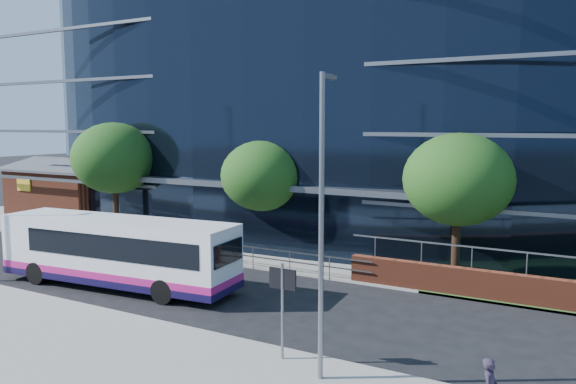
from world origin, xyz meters
The scene contains 15 objects.
ground centered at (0.00, 0.00, 0.00)m, with size 200.00×200.00×0.00m, color black.
pavement_near centered at (0.00, -5.00, 0.07)m, with size 80.00×8.00×0.15m, color gray.
kerb centered at (0.00, -1.00, 0.08)m, with size 80.00×0.25×0.16m, color gray.
yellow_line_outer centered at (0.00, -0.80, 0.01)m, with size 80.00×0.08×0.01m, color gold.
yellow_line_inner centered at (0.00, -0.65, 0.01)m, with size 80.00×0.08×0.01m, color gold.
far_forecourt centered at (-6.00, 11.00, 0.05)m, with size 50.00×8.00×0.10m, color gray.
glass_office centered at (-4.00, 20.85, 8.00)m, with size 44.00×23.10×16.00m.
brick_pavilion centered at (-22.00, 13.50, 1.94)m, with size 8.60×6.66×4.40m.
guard_railings centered at (-8.00, 7.00, 0.82)m, with size 24.00×0.05×1.10m.
street_sign centered at (4.50, -1.59, 2.15)m, with size 0.85×0.09×2.80m.
tree_far_a centered at (-13.00, 9.00, 4.86)m, with size 4.95×4.95×6.98m.
tree_far_b centered at (-3.00, 9.50, 4.21)m, with size 4.29×4.29×6.05m.
tree_far_c centered at (7.00, 9.00, 4.54)m, with size 4.62×4.62×6.51m.
streetlight_east centered at (6.00, -2.17, 4.44)m, with size 0.15×0.77×8.00m.
city_bus centered at (-5.28, 1.70, 1.55)m, with size 10.97×3.40×2.92m.
Camera 1 is at (12.14, -15.02, 6.84)m, focal length 35.00 mm.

